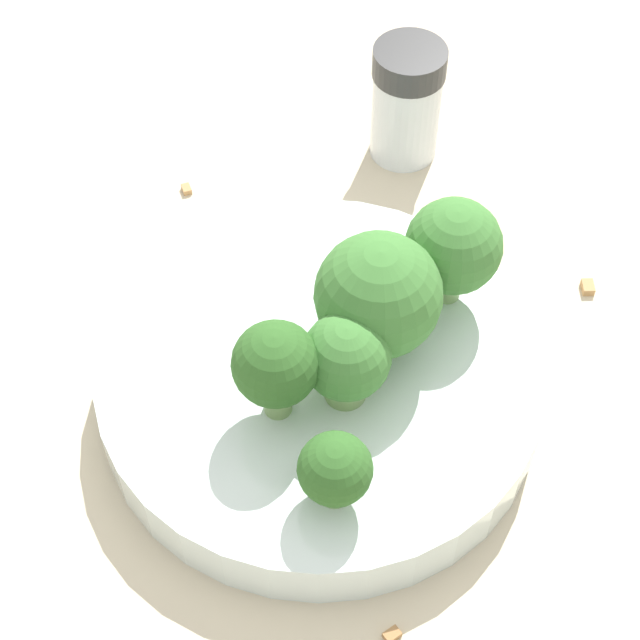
# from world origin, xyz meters

# --- Properties ---
(ground_plane) EXTENTS (3.00, 3.00, 0.00)m
(ground_plane) POSITION_xyz_m (0.00, 0.00, 0.00)
(ground_plane) COLOR beige
(bowl) EXTENTS (0.22, 0.22, 0.03)m
(bowl) POSITION_xyz_m (0.00, 0.00, 0.02)
(bowl) COLOR silver
(bowl) RESTS_ON ground_plane
(broccoli_floret_0) EXTENTS (0.06, 0.06, 0.07)m
(broccoli_floret_0) POSITION_xyz_m (0.01, 0.03, 0.07)
(broccoli_floret_0) COLOR #8EB770
(broccoli_floret_0) RESTS_ON bowl
(broccoli_floret_1) EXTENTS (0.04, 0.04, 0.05)m
(broccoli_floret_1) POSITION_xyz_m (0.02, 0.00, 0.06)
(broccoli_floret_1) COLOR #7A9E5B
(broccoli_floret_1) RESTS_ON bowl
(broccoli_floret_2) EXTENTS (0.04, 0.04, 0.06)m
(broccoli_floret_2) POSITION_xyz_m (0.01, -0.03, 0.06)
(broccoli_floret_2) COLOR #7A9E5B
(broccoli_floret_2) RESTS_ON bowl
(broccoli_floret_3) EXTENTS (0.05, 0.05, 0.06)m
(broccoli_floret_3) POSITION_xyz_m (-0.00, 0.08, 0.07)
(broccoli_floret_3) COLOR #84AD66
(broccoli_floret_3) RESTS_ON bowl
(broccoli_floret_4) EXTENTS (0.03, 0.03, 0.04)m
(broccoli_floret_4) POSITION_xyz_m (0.06, -0.03, 0.05)
(broccoli_floret_4) COLOR #84AD66
(broccoli_floret_4) RESTS_ON bowl
(pepper_shaker) EXTENTS (0.04, 0.04, 0.07)m
(pepper_shaker) POSITION_xyz_m (-0.12, 0.14, 0.04)
(pepper_shaker) COLOR silver
(pepper_shaker) RESTS_ON ground_plane
(almond_crumb_0) EXTENTS (0.01, 0.01, 0.01)m
(almond_crumb_0) POSITION_xyz_m (-0.16, 0.01, 0.00)
(almond_crumb_0) COLOR #AD7F4C
(almond_crumb_0) RESTS_ON ground_plane
(almond_crumb_2) EXTENTS (0.01, 0.01, 0.01)m
(almond_crumb_2) POSITION_xyz_m (0.02, 0.16, 0.00)
(almond_crumb_2) COLOR #AD7F4C
(almond_crumb_2) RESTS_ON ground_plane
(almond_crumb_3) EXTENTS (0.01, 0.01, 0.01)m
(almond_crumb_3) POSITION_xyz_m (-0.07, 0.09, 0.00)
(almond_crumb_3) COLOR olive
(almond_crumb_3) RESTS_ON ground_plane
(almond_crumb_4) EXTENTS (0.01, 0.01, 0.01)m
(almond_crumb_4) POSITION_xyz_m (0.12, -0.04, 0.00)
(almond_crumb_4) COLOR olive
(almond_crumb_4) RESTS_ON ground_plane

